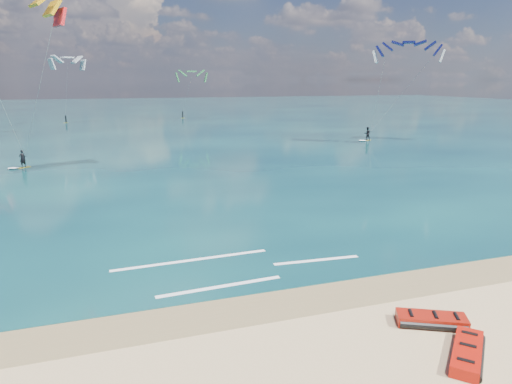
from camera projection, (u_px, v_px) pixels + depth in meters
ground at (146, 155)px, 50.60m from camera, size 320.00×320.00×0.00m
wet_sand_strip at (238, 310)px, 16.47m from camera, size 320.00×2.40×0.01m
sea at (122, 114)px, 109.64m from camera, size 320.00×200.00×0.04m
packed_kite_mid at (431, 325)px, 15.50m from camera, size 2.76×2.18×0.43m
packed_kite_right at (466, 358)px, 13.64m from camera, size 2.73×2.68×0.41m
kitesurfer_main at (15, 78)px, 37.87m from camera, size 8.37×9.94×16.12m
kitesurfer_far at (389, 85)px, 58.39m from camera, size 9.13×8.58×14.26m
shoreline_foam at (232, 268)px, 20.10m from camera, size 11.12×3.61×0.01m
distant_kites at (87, 95)px, 80.60m from camera, size 41.09×21.61×12.01m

